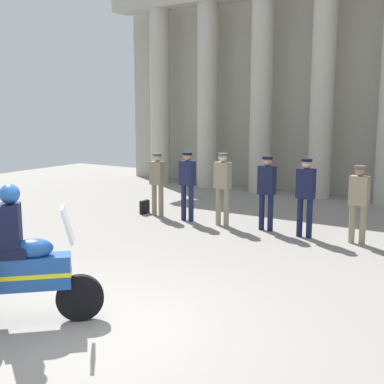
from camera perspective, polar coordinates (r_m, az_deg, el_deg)
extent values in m
plane|color=gray|center=(7.02, -11.52, -14.83)|extent=(28.09, 28.09, 0.00)
cube|color=#A49F91|center=(17.37, 15.37, 11.66)|extent=(15.96, 0.30, 7.20)
cylinder|color=#B2AD9E|center=(19.28, -3.58, 10.39)|extent=(0.72, 0.72, 6.29)
cylinder|color=#B2AD9E|center=(18.15, 1.74, 10.45)|extent=(0.72, 0.72, 6.29)
cylinder|color=#B2AD9E|center=(17.20, 7.71, 10.42)|extent=(0.72, 0.72, 6.29)
cylinder|color=#B2AD9E|center=(16.44, 14.29, 10.25)|extent=(0.72, 0.72, 6.29)
cylinder|color=#7A7056|center=(13.55, -4.22, -0.88)|extent=(0.13, 0.13, 0.84)
cylinder|color=#7A7056|center=(13.42, -3.47, -0.97)|extent=(0.13, 0.13, 0.84)
cube|color=#7A7056|center=(13.37, -3.88, 2.11)|extent=(0.39, 0.24, 0.60)
sphere|color=tan|center=(13.33, -3.90, 3.84)|extent=(0.21, 0.21, 0.21)
cylinder|color=#494334|center=(13.32, -3.90, 4.18)|extent=(0.24, 0.24, 0.06)
cylinder|color=#191E42|center=(12.94, -0.93, -1.19)|extent=(0.13, 0.13, 0.91)
cylinder|color=#191E42|center=(12.82, -0.11, -1.29)|extent=(0.13, 0.13, 0.91)
cube|color=#191E42|center=(12.76, -0.53, 2.11)|extent=(0.39, 0.24, 0.61)
sphere|color=tan|center=(12.71, -0.53, 3.94)|extent=(0.21, 0.21, 0.21)
cylinder|color=black|center=(12.70, -0.53, 4.29)|extent=(0.24, 0.24, 0.06)
cylinder|color=gray|center=(12.44, 2.95, -1.63)|extent=(0.13, 0.13, 0.91)
cylinder|color=gray|center=(12.34, 3.84, -1.74)|extent=(0.13, 0.13, 0.91)
cube|color=gray|center=(12.26, 3.43, 1.86)|extent=(0.39, 0.24, 0.64)
sphere|color=beige|center=(12.21, 3.45, 3.83)|extent=(0.21, 0.21, 0.21)
cylinder|color=brown|center=(12.20, 3.46, 4.19)|extent=(0.24, 0.24, 0.06)
cylinder|color=#141938|center=(12.07, 7.76, -2.20)|extent=(0.13, 0.13, 0.86)
cylinder|color=#141938|center=(11.98, 8.72, -2.31)|extent=(0.13, 0.13, 0.86)
cube|color=#141938|center=(11.89, 8.32, 1.32)|extent=(0.39, 0.24, 0.66)
sphere|color=tan|center=(11.84, 8.38, 3.41)|extent=(0.21, 0.21, 0.21)
cylinder|color=black|center=(11.83, 8.39, 3.78)|extent=(0.24, 0.24, 0.06)
cylinder|color=#141938|center=(11.58, 11.90, -2.78)|extent=(0.13, 0.13, 0.87)
cylinder|color=#141938|center=(11.51, 12.93, -2.90)|extent=(0.13, 0.13, 0.87)
cube|color=#141938|center=(11.41, 12.55, 0.92)|extent=(0.39, 0.24, 0.66)
sphere|color=tan|center=(11.35, 12.63, 3.09)|extent=(0.21, 0.21, 0.21)
cylinder|color=black|center=(11.34, 12.65, 3.48)|extent=(0.24, 0.24, 0.06)
cylinder|color=gray|center=(11.34, 17.38, -3.39)|extent=(0.13, 0.13, 0.83)
cylinder|color=gray|center=(11.29, 18.46, -3.50)|extent=(0.13, 0.13, 0.83)
cube|color=gray|center=(11.18, 18.11, 0.15)|extent=(0.39, 0.24, 0.61)
sphere|color=#997056|center=(11.12, 18.22, 2.23)|extent=(0.21, 0.21, 0.21)
cylinder|color=brown|center=(11.12, 18.24, 2.64)|extent=(0.24, 0.24, 0.06)
cylinder|color=black|center=(7.22, -12.35, -11.42)|extent=(0.53, 0.51, 0.64)
cube|color=#1E4C99|center=(7.14, -18.36, -8.52)|extent=(1.12, 1.09, 0.44)
ellipsoid|color=#1E4C99|center=(7.03, -17.28, -6.03)|extent=(0.60, 0.59, 0.26)
cube|color=yellow|center=(7.15, -18.35, -8.68)|extent=(1.14, 1.11, 0.06)
cube|color=silver|center=(6.93, -13.69, -3.54)|extent=(0.39, 0.40, 0.47)
cube|color=black|center=(7.08, -19.45, -6.30)|extent=(0.52, 0.52, 0.14)
cube|color=black|center=(6.99, -19.61, -3.54)|extent=(0.44, 0.44, 0.56)
sphere|color=#1E4C99|center=(6.91, -19.64, -0.22)|extent=(0.26, 0.26, 0.26)
cube|color=black|center=(13.85, -5.30, -1.67)|extent=(0.10, 0.32, 0.36)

